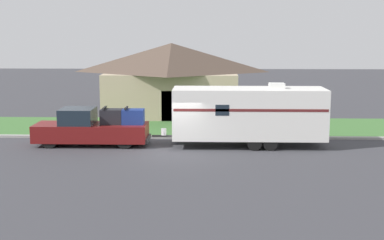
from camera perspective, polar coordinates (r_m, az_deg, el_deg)
ground_plane at (r=27.14m, az=-1.61°, el=-3.54°), size 120.00×120.00×0.00m
curb_strip at (r=30.78m, az=-1.22°, el=-1.84°), size 80.00×0.30×0.14m
lawn_strip at (r=34.37m, az=-0.92°, el=-0.73°), size 80.00×7.00×0.03m
house_across_street at (r=39.22m, az=-2.19°, el=4.52°), size 10.12×6.82×5.23m
pickup_truck at (r=29.34m, az=-10.61°, el=-0.87°), size 6.18×2.03×2.08m
travel_trailer at (r=28.62m, az=6.09°, el=0.72°), size 9.23×2.50×3.40m
mailbox at (r=31.64m, az=9.67°, el=0.10°), size 0.48×0.20×1.33m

